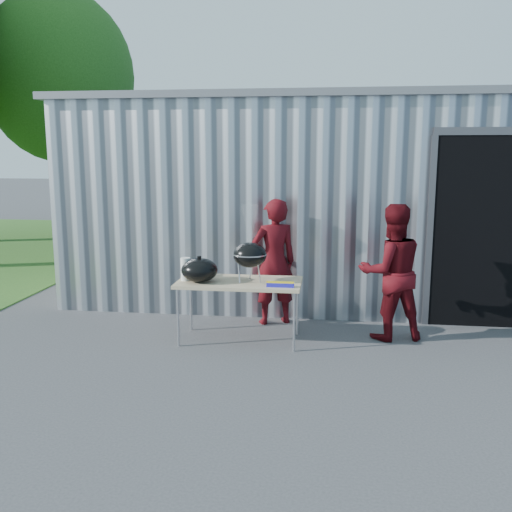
# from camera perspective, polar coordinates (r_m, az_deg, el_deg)

# --- Properties ---
(ground) EXTENTS (80.00, 80.00, 0.00)m
(ground) POSITION_cam_1_polar(r_m,az_deg,el_deg) (6.43, 0.16, -10.51)
(ground) COLOR #3E3E41
(building) EXTENTS (8.20, 6.20, 3.10)m
(building) POSITION_cam_1_polar(r_m,az_deg,el_deg) (10.57, 8.36, 6.21)
(building) COLOR silver
(building) RESTS_ON ground
(tree_far) EXTENTS (3.93, 3.93, 6.50)m
(tree_far) POSITION_cam_1_polar(r_m,az_deg,el_deg) (16.74, -19.06, 16.53)
(tree_far) COLOR #442D19
(tree_far) RESTS_ON ground
(folding_table) EXTENTS (1.50, 0.75, 0.75)m
(folding_table) POSITION_cam_1_polar(r_m,az_deg,el_deg) (6.93, -1.67, -2.83)
(folding_table) COLOR tan
(folding_table) RESTS_ON ground
(kettle_grill) EXTENTS (0.41, 0.41, 0.93)m
(kettle_grill) POSITION_cam_1_polar(r_m,az_deg,el_deg) (6.78, -0.62, 0.90)
(kettle_grill) COLOR black
(kettle_grill) RESTS_ON folding_table
(grill_lid) EXTENTS (0.44, 0.44, 0.32)m
(grill_lid) POSITION_cam_1_polar(r_m,az_deg,el_deg) (6.88, -5.67, -1.41)
(grill_lid) COLOR black
(grill_lid) RESTS_ON folding_table
(paper_towels) EXTENTS (0.12, 0.12, 0.28)m
(paper_towels) POSITION_cam_1_polar(r_m,az_deg,el_deg) (6.98, -7.05, -1.30)
(paper_towels) COLOR white
(paper_towels) RESTS_ON folding_table
(white_tub) EXTENTS (0.20, 0.15, 0.10)m
(white_tub) POSITION_cam_1_polar(r_m,az_deg,el_deg) (7.23, -5.70, -1.59)
(white_tub) COLOR white
(white_tub) RESTS_ON folding_table
(foil_box) EXTENTS (0.32, 0.06, 0.06)m
(foil_box) POSITION_cam_1_polar(r_m,az_deg,el_deg) (6.61, 2.44, -2.86)
(foil_box) COLOR #1F1CB7
(foil_box) RESTS_ON folding_table
(person_cook) EXTENTS (0.73, 0.62, 1.69)m
(person_cook) POSITION_cam_1_polar(r_m,az_deg,el_deg) (7.61, 1.81, -0.59)
(person_cook) COLOR #4A090E
(person_cook) RESTS_ON ground
(person_bystander) EXTENTS (0.95, 0.82, 1.68)m
(person_bystander) POSITION_cam_1_polar(r_m,az_deg,el_deg) (7.18, 13.38, -1.58)
(person_bystander) COLOR #4A090E
(person_bystander) RESTS_ON ground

